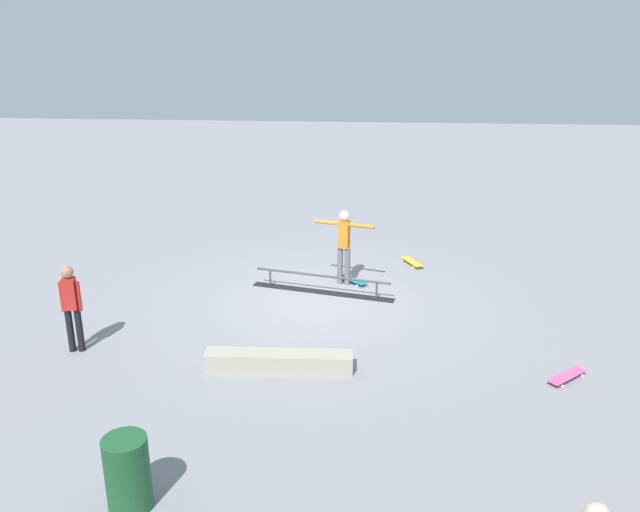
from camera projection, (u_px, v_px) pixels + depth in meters
ground_plane at (318, 300)px, 13.30m from camera, size 60.00×60.00×0.00m
grind_rail at (322, 285)px, 13.63m from camera, size 3.13×0.94×0.41m
skate_ledge at (279, 361)px, 10.45m from camera, size 2.45×0.50×0.31m
skater_main at (344, 242)px, 13.85m from camera, size 1.33×0.45×1.68m
skateboard_main at (352, 280)px, 14.20m from camera, size 0.73×0.68×0.09m
bystander_red_shirt at (71, 304)px, 10.84m from camera, size 0.36×0.22×1.58m
loose_skateboard_pink at (567, 376)px, 10.15m from camera, size 0.73×0.68×0.09m
loose_skateboard_yellow at (412, 262)px, 15.34m from camera, size 0.54×0.80×0.09m
trash_bin at (128, 473)px, 7.28m from camera, size 0.52×0.52×0.92m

